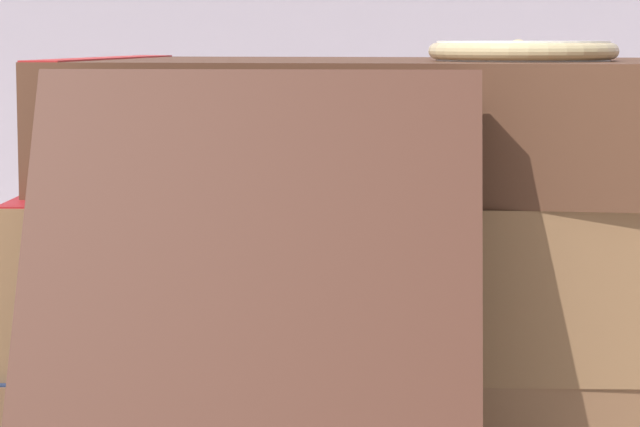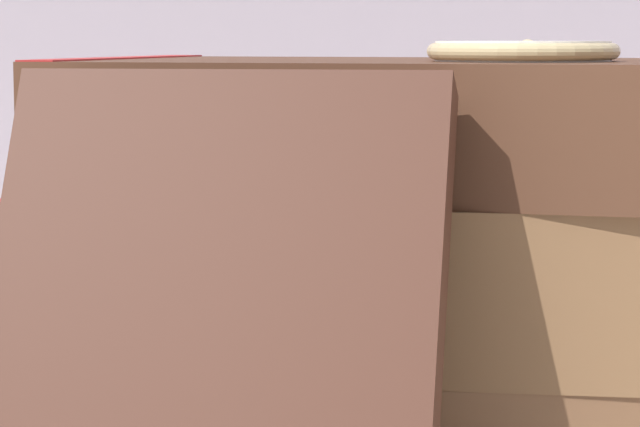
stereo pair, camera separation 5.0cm
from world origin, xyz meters
TOP-DOWN VIEW (x-y plane):
  - book_flat_bottom at (0.05, 0.05)m, footprint 0.22×0.16m
  - book_flat_middle at (0.05, 0.05)m, footprint 0.20×0.15m
  - book_flat_top at (0.05, 0.05)m, footprint 0.20×0.14m
  - book_leaning_front at (0.03, -0.06)m, footprint 0.12×0.07m
  - pocket_watch at (0.11, 0.03)m, footprint 0.06×0.06m

SIDE VIEW (x-z plane):
  - book_flat_bottom at x=0.05m, z-range 0.00..0.04m
  - book_leaning_front at x=0.03m, z-range 0.00..0.12m
  - book_flat_middle at x=0.05m, z-range 0.04..0.09m
  - book_flat_top at x=0.05m, z-range 0.09..0.13m
  - pocket_watch at x=0.11m, z-range 0.13..0.13m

